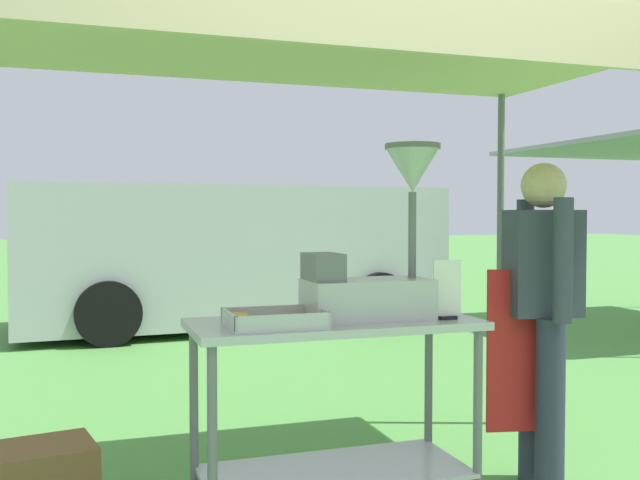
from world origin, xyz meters
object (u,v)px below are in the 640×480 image
Objects in this scene: stall_canopy at (327,52)px; van_silver at (233,254)px; donut_cart at (334,378)px; vendor at (541,307)px; donut_tray at (274,322)px; donut_fryer at (377,258)px; menu_sign at (447,294)px.

stall_canopy reaches higher than van_silver.
donut_cart is 1.12m from vendor.
donut_tray reaches higher than donut_cart.
donut_fryer reaches higher than donut_cart.
donut_fryer is 0.16× the size of van_silver.
stall_canopy is 1.47m from donut_cart.
donut_cart is 0.57m from donut_fryer.
donut_tray is at bearing -100.09° from van_silver.
menu_sign is at bearing -26.23° from stall_canopy.
menu_sign is 0.62m from vendor.
donut_fryer reaches higher than menu_sign.
stall_canopy is 2.51× the size of donut_cart.
donut_fryer is at bearing -178.54° from vendor.
donut_cart is at bearing 163.85° from menu_sign.
menu_sign is 0.17× the size of vendor.
donut_tray is 0.25× the size of vendor.
donut_fryer is (0.19, -0.03, 0.53)m from donut_cart.
menu_sign is (0.49, -0.24, -1.09)m from stall_canopy.
donut_tray is at bearing 177.66° from menu_sign.
donut_cart is at bearing 19.33° from donut_tray.
van_silver is at bearing 93.57° from vendor.
van_silver reaches higher than menu_sign.
donut_cart is 4.81× the size of menu_sign.
donut_fryer is at bearing -95.30° from van_silver.
donut_fryer is 0.35m from menu_sign.
stall_canopy is at bearing 33.87° from donut_tray.
donut_fryer is (0.50, 0.08, 0.25)m from donut_tray.
menu_sign is at bearing -167.00° from vendor.
van_silver reaches higher than donut_fryer.
vendor is at bearing -86.43° from van_silver.
menu_sign is (0.49, -0.14, 0.37)m from donut_cart.
stall_canopy is 0.63× the size of van_silver.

